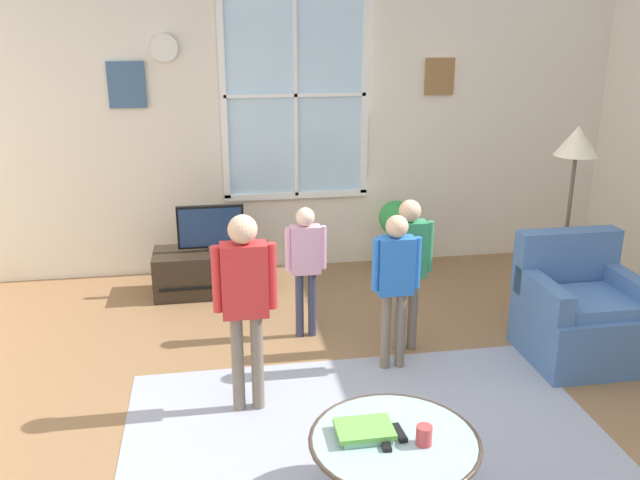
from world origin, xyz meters
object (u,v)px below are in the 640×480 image
at_px(tv_stand, 213,271).
at_px(remote_near_cup, 399,433).
at_px(television, 211,227).
at_px(book_stack, 364,431).
at_px(coffee_table, 395,443).
at_px(cup, 424,435).
at_px(person_red_shirt, 245,292).
at_px(potted_plant_by_window, 396,237).
at_px(remote_near_books, 385,442).
at_px(armchair, 580,314).
at_px(floor_lamp, 575,161).
at_px(person_blue_shirt, 395,275).
at_px(person_pink_shirt, 306,257).
at_px(person_green_shirt, 408,258).

height_order(tv_stand, remote_near_cup, remote_near_cup).
height_order(television, book_stack, television).
bearing_deg(coffee_table, cup, -26.57).
relative_size(cup, person_red_shirt, 0.08).
bearing_deg(remote_near_cup, potted_plant_by_window, 74.59).
bearing_deg(person_red_shirt, remote_near_books, -61.19).
bearing_deg(remote_near_cup, book_stack, 173.15).
bearing_deg(armchair, floor_lamp, 76.28).
bearing_deg(cup, armchair, 41.05).
height_order(potted_plant_by_window, floor_lamp, floor_lamp).
xyz_separation_m(armchair, floor_lamp, (0.12, 0.51, 0.99)).
xyz_separation_m(armchair, person_blue_shirt, (-1.35, 0.05, 0.37)).
bearing_deg(cup, remote_near_cup, 136.05).
height_order(cup, floor_lamp, floor_lamp).
height_order(book_stack, person_blue_shirt, person_blue_shirt).
bearing_deg(floor_lamp, remote_near_cup, -135.10).
distance_m(coffee_table, floor_lamp, 2.78).
distance_m(armchair, book_stack, 2.27).
xyz_separation_m(person_pink_shirt, person_green_shirt, (0.68, -0.34, 0.07)).
bearing_deg(remote_near_cup, person_blue_shirt, 75.52).
relative_size(remote_near_books, remote_near_cup, 1.00).
bearing_deg(floor_lamp, television, 156.88).
bearing_deg(television, remote_near_books, -75.68).
bearing_deg(book_stack, floor_lamp, 42.07).
relative_size(tv_stand, remote_near_cup, 7.30).
distance_m(tv_stand, person_red_shirt, 2.06).
height_order(person_green_shirt, person_blue_shirt, person_green_shirt).
distance_m(tv_stand, remote_near_books, 3.13).
bearing_deg(floor_lamp, potted_plant_by_window, 125.69).
relative_size(television, remote_near_cup, 4.12).
bearing_deg(remote_near_cup, tv_stand, 106.09).
bearing_deg(remote_near_cup, armchair, 37.59).
relative_size(book_stack, person_pink_shirt, 0.27).
xyz_separation_m(television, remote_near_books, (0.77, -3.02, -0.18)).
height_order(remote_near_books, potted_plant_by_window, potted_plant_by_window).
height_order(coffee_table, floor_lamp, floor_lamp).
relative_size(cup, person_pink_shirt, 0.09).
bearing_deg(coffee_table, remote_near_cup, 48.01).
bearing_deg(person_red_shirt, tv_stand, 95.48).
distance_m(person_green_shirt, person_blue_shirt, 0.30).
xyz_separation_m(armchair, remote_near_cup, (-1.70, -1.31, 0.09)).
bearing_deg(television, person_pink_shirt, -55.90).
distance_m(tv_stand, coffee_table, 3.11).
distance_m(person_blue_shirt, potted_plant_by_window, 1.89).
bearing_deg(tv_stand, armchair, -32.93).
xyz_separation_m(armchair, cup, (-1.61, -1.40, 0.13)).
xyz_separation_m(television, person_pink_shirt, (0.69, -1.01, 0.04)).
height_order(armchair, person_blue_shirt, person_blue_shirt).
xyz_separation_m(book_stack, person_blue_shirt, (0.52, 1.34, 0.26)).
relative_size(tv_stand, book_stack, 3.73).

